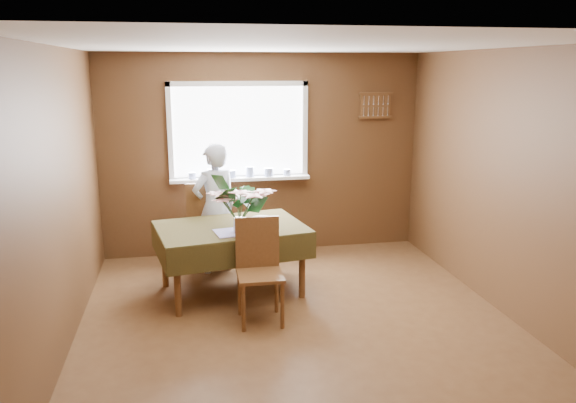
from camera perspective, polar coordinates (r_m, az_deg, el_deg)
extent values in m
plane|color=#55351D|center=(5.31, 1.13, -12.48)|extent=(4.50, 4.50, 0.00)
plane|color=white|center=(4.77, 1.27, 15.59)|extent=(4.50, 4.50, 0.00)
plane|color=brown|center=(7.07, -2.57, 4.75)|extent=(4.00, 0.00, 4.00)
plane|color=brown|center=(2.82, 10.74, -9.14)|extent=(4.00, 0.00, 4.00)
plane|color=brown|center=(4.90, -22.36, -0.22)|extent=(0.00, 4.50, 4.50)
plane|color=brown|center=(5.65, 21.49, 1.57)|extent=(0.00, 4.50, 4.50)
cube|color=white|center=(6.98, -5.03, 7.08)|extent=(1.60, 0.01, 1.10)
cube|color=white|center=(6.93, -5.12, 11.84)|extent=(1.72, 0.06, 0.06)
cube|color=white|center=(7.05, -4.92, 2.38)|extent=(1.72, 0.06, 0.06)
cube|color=white|center=(6.93, -11.91, 6.80)|extent=(0.06, 0.06, 1.22)
cube|color=white|center=(7.10, 1.71, 7.23)|extent=(0.06, 0.06, 1.22)
cube|color=white|center=(6.98, -4.87, 2.35)|extent=(1.72, 0.20, 0.04)
cylinder|color=white|center=(6.92, -9.70, 2.61)|extent=(0.09, 0.09, 0.08)
cylinder|color=white|center=(6.92, -7.76, 2.83)|extent=(0.11, 0.11, 0.12)
cylinder|color=white|center=(6.94, -5.82, 2.82)|extent=(0.12, 0.12, 0.09)
cylinder|color=white|center=(6.96, -3.90, 3.04)|extent=(0.10, 0.10, 0.13)
cylinder|color=white|center=(6.99, -1.99, 3.01)|extent=(0.11, 0.11, 0.10)
cylinder|color=white|center=(7.04, -0.10, 2.98)|extent=(0.09, 0.09, 0.08)
cube|color=brown|center=(7.33, 8.87, 9.63)|extent=(0.40, 0.03, 0.30)
cube|color=brown|center=(7.30, 8.95, 10.79)|extent=(0.44, 0.04, 0.03)
cube|color=brown|center=(7.32, 8.87, 8.45)|extent=(0.44, 0.04, 0.03)
cylinder|color=brown|center=(5.46, -11.18, -8.11)|extent=(0.07, 0.07, 0.67)
cylinder|color=brown|center=(5.79, 1.44, -6.60)|extent=(0.07, 0.07, 0.67)
cylinder|color=brown|center=(6.21, -12.44, -5.51)|extent=(0.07, 0.07, 0.67)
cylinder|color=brown|center=(6.49, -1.23, -4.33)|extent=(0.07, 0.07, 0.67)
cube|color=brown|center=(5.84, -5.84, -2.78)|extent=(1.57, 1.19, 0.04)
cube|color=black|center=(5.84, -5.84, -2.55)|extent=(1.64, 1.25, 0.01)
cube|color=black|center=(5.41, -4.42, -5.34)|extent=(1.46, 0.27, 0.27)
cube|color=black|center=(6.35, -7.00, -2.56)|extent=(1.46, 0.27, 0.27)
cube|color=black|center=(5.74, -13.00, -4.54)|extent=(0.19, 1.00, 0.27)
cube|color=black|center=(6.10, 0.95, -3.12)|extent=(0.19, 1.00, 0.27)
cube|color=#4B65D6|center=(5.61, -5.21, -3.08)|extent=(0.48, 0.38, 0.01)
cylinder|color=brown|center=(7.00, -6.47, -3.92)|extent=(0.04, 0.04, 0.48)
cylinder|color=brown|center=(7.02, -9.61, -3.98)|extent=(0.04, 0.04, 0.48)
cylinder|color=brown|center=(6.63, -6.51, -4.91)|extent=(0.04, 0.04, 0.48)
cylinder|color=brown|center=(6.65, -9.83, -4.97)|extent=(0.04, 0.04, 0.48)
cube|color=brown|center=(6.75, -8.18, -2.37)|extent=(0.49, 0.49, 0.03)
cube|color=brown|center=(6.48, -8.34, -0.48)|extent=(0.45, 0.07, 0.53)
cylinder|color=brown|center=(5.12, -4.56, -10.78)|extent=(0.04, 0.04, 0.44)
cylinder|color=brown|center=(5.17, -0.58, -10.53)|extent=(0.04, 0.04, 0.44)
cylinder|color=brown|center=(5.45, -4.93, -9.26)|extent=(0.04, 0.04, 0.44)
cylinder|color=brown|center=(5.49, -1.19, -9.04)|extent=(0.04, 0.04, 0.44)
cube|color=brown|center=(5.21, -2.84, -7.50)|extent=(0.42, 0.42, 0.03)
cube|color=brown|center=(5.31, -3.14, -4.13)|extent=(0.41, 0.04, 0.49)
imported|color=white|center=(6.47, -7.42, -0.70)|extent=(0.65, 0.55, 1.50)
cylinder|color=white|center=(5.62, -5.00, -2.33)|extent=(0.11, 0.11, 0.14)
cylinder|color=#33662D|center=(5.59, -5.02, -1.22)|extent=(0.07, 0.07, 0.10)
cylinder|color=white|center=(6.06, -2.71, -1.76)|extent=(0.30, 0.30, 0.01)
cube|color=silver|center=(5.68, -3.36, -2.78)|extent=(0.08, 0.22, 0.00)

